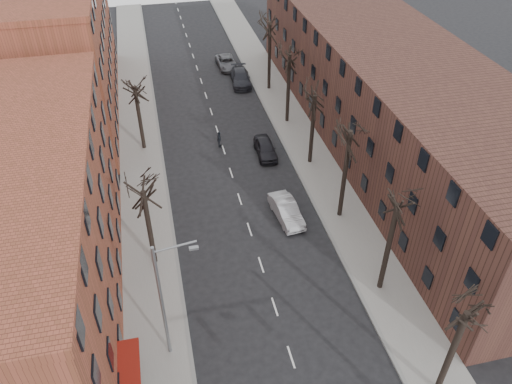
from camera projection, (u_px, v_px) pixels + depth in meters
sidewalk_left at (140, 143)px, 49.99m from camera, size 4.00×90.00×0.15m
sidewalk_right at (293, 125)px, 52.81m from camera, size 4.00×90.00×0.15m
building_left_near at (3, 250)px, 29.53m from camera, size 12.00×26.00×12.00m
building_left_far at (48, 50)px, 51.28m from camera, size 12.00×28.00×14.00m
building_right at (391, 96)px, 47.35m from camera, size 12.00×50.00×10.00m
tree_right_b at (379, 288)px, 35.06m from camera, size 5.20×5.20×10.80m
tree_right_c at (339, 216)px, 41.22m from camera, size 5.20×5.20×11.60m
tree_right_d at (310, 162)px, 47.39m from camera, size 5.20×5.20×10.00m
tree_right_e at (287, 121)px, 53.56m from camera, size 5.20×5.20×10.80m
tree_right_f at (269, 89)px, 59.73m from camera, size 5.20×5.20×11.60m
tree_left_a at (155, 262)px, 37.00m from camera, size 5.20×5.20×9.50m
tree_left_b at (145, 148)px, 49.33m from camera, size 5.20×5.20×9.50m
streetlight at (164, 298)px, 27.86m from camera, size 2.45×0.22×9.03m
silver_sedan at (286, 211)px, 40.54m from camera, size 2.12×4.82×1.54m
parked_car_near at (265, 148)px, 47.99m from camera, size 1.88×4.44×1.50m
parked_car_mid at (241, 78)px, 60.37m from camera, size 2.68×5.58×1.57m
parked_car_far at (227, 63)px, 64.22m from camera, size 2.49×5.02×1.37m
pedestrian_crossing at (219, 139)px, 49.10m from camera, size 0.55×1.04×1.68m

